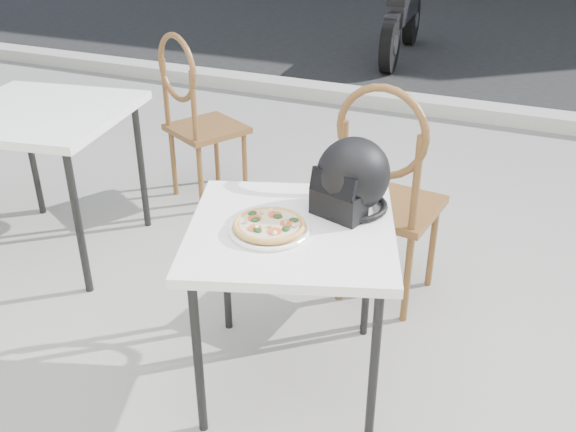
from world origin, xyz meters
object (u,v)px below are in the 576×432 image
at_px(cafe_chair_main, 386,186).
at_px(cafe_table_main, 291,242).
at_px(pizza, 270,225).
at_px(cafe_table_side, 40,123).
at_px(helmet, 352,179).
at_px(motorcycle, 403,19).
at_px(plate, 270,230).
at_px(cafe_chair_side, 195,110).

bearing_deg(cafe_chair_main, cafe_table_main, 82.66).
relative_size(pizza, cafe_table_side, 0.31).
distance_m(helmet, cafe_table_side, 1.74).
bearing_deg(motorcycle, cafe_chair_main, -81.07).
relative_size(plate, motorcycle, 0.17).
height_order(cafe_chair_main, cafe_table_side, cafe_chair_main).
bearing_deg(cafe_chair_side, motorcycle, -65.48).
height_order(cafe_chair_main, motorcycle, cafe_chair_main).
height_order(pizza, motorcycle, motorcycle).
xyz_separation_m(cafe_table_main, plate, (-0.06, -0.07, 0.07)).
distance_m(cafe_table_main, helmet, 0.32).
relative_size(pizza, helmet, 0.86).
bearing_deg(motorcycle, helmet, -82.47).
distance_m(pizza, motorcycle, 5.47).
xyz_separation_m(cafe_chair_main, cafe_table_side, (-1.74, -0.22, 0.12)).
height_order(cafe_table_main, cafe_chair_main, cafe_chair_main).
distance_m(helmet, cafe_chair_main, 0.50).
distance_m(cafe_table_main, cafe_chair_main, 0.69).
distance_m(cafe_table_main, motorcycle, 5.41).
bearing_deg(cafe_chair_main, helmet, 94.31).
bearing_deg(motorcycle, cafe_chair_side, -97.89).
bearing_deg(cafe_chair_side, cafe_table_side, 92.61).
distance_m(plate, cafe_chair_side, 1.76).
xyz_separation_m(helmet, cafe_chair_side, (-1.33, 1.07, -0.24)).
bearing_deg(pizza, cafe_chair_main, 72.60).
bearing_deg(cafe_table_main, cafe_chair_main, 75.50).
bearing_deg(helmet, cafe_table_side, -170.58).
distance_m(plate, cafe_chair_main, 0.78).
relative_size(plate, cafe_chair_side, 0.31).
xyz_separation_m(cafe_table_main, motorcycle, (-0.93, 5.32, -0.22)).
distance_m(cafe_chair_main, cafe_table_side, 1.76).
relative_size(cafe_chair_main, cafe_table_side, 1.13).
height_order(cafe_chair_main, cafe_chair_side, cafe_chair_main).
xyz_separation_m(cafe_chair_main, motorcycle, (-1.11, 4.65, -0.19)).
height_order(cafe_table_main, helmet, helmet).
height_order(helmet, cafe_table_side, helmet).
xyz_separation_m(cafe_table_main, pizza, (-0.06, -0.07, 0.09)).
bearing_deg(cafe_table_side, plate, -18.92).
xyz_separation_m(cafe_chair_side, motorcycle, (0.24, 4.04, -0.17)).
bearing_deg(pizza, helmet, 53.55).
relative_size(helmet, motorcycle, 0.18).
bearing_deg(helmet, cafe_chair_main, 104.41).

